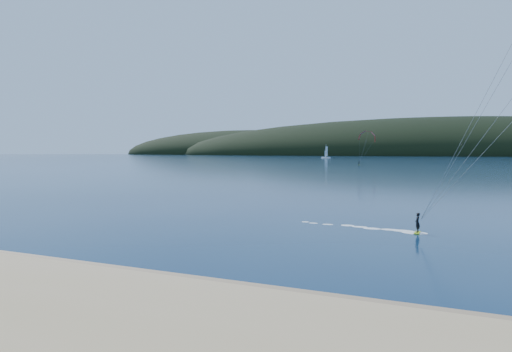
{
  "coord_description": "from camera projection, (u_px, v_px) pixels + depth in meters",
  "views": [
    {
      "loc": [
        13.09,
        -14.7,
        6.43
      ],
      "look_at": [
        1.58,
        10.0,
        5.0
      ],
      "focal_mm": 33.49,
      "sensor_mm": 36.0,
      "label": 1
    }
  ],
  "objects": [
    {
      "name": "ground",
      "position": [
        115.0,
        311.0,
        19.16
      ],
      "size": [
        1800.0,
        1800.0,
        0.0
      ],
      "primitive_type": "plane",
      "color": "#081F3E",
      "rests_on": "ground"
    },
    {
      "name": "wet_sand",
      "position": [
        179.0,
        282.0,
        23.23
      ],
      "size": [
        220.0,
        2.5,
        0.1
      ],
      "color": "#967757",
      "rests_on": "ground"
    },
    {
      "name": "headland",
      "position": [
        469.0,
        155.0,
        693.43
      ],
      "size": [
        1200.0,
        310.0,
        140.0
      ],
      "color": "black",
      "rests_on": "ground"
    },
    {
      "name": "kitesurfer_far",
      "position": [
        367.0,
        140.0,
        212.7
      ],
      "size": [
        9.27,
        7.91,
        14.02
      ],
      "color": "#A7C817",
      "rests_on": "ground"
    },
    {
      "name": "sailboat",
      "position": [
        326.0,
        157.0,
        420.06
      ],
      "size": [
        8.79,
        5.89,
        12.28
      ],
      "color": "white",
      "rests_on": "ground"
    }
  ]
}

